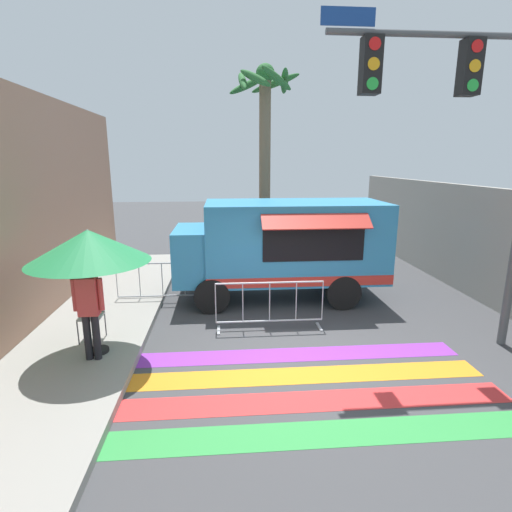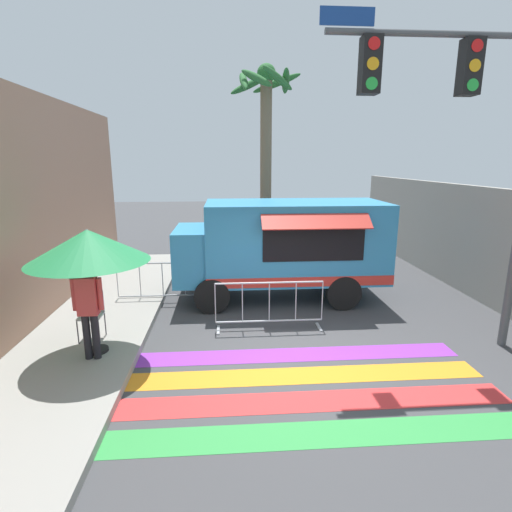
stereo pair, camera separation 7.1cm
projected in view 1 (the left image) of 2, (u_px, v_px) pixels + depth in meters
The scene contains 12 objects.
ground_plane at pixel (289, 353), 7.66m from camera, with size 60.00×60.00×0.00m, color #424244.
sidewalk_left at pixel (16, 360), 7.24m from camera, with size 4.40×16.00×0.15m.
concrete_wall_right at pixel (477, 242), 10.66m from camera, with size 0.20×16.00×2.96m.
crosswalk_painted at pixel (301, 388), 6.49m from camera, with size 6.40×2.84×0.01m.
food_truck at pixel (279, 244), 10.44m from camera, with size 5.39×2.59×2.58m.
traffic_signal_pole at pixel (467, 118), 6.95m from camera, with size 4.02×0.29×6.00m.
patio_umbrella at pixel (89, 246), 6.93m from camera, with size 2.10×2.10×2.30m.
folding_chair at pixel (92, 311), 7.85m from camera, with size 0.42×0.42×0.95m.
vendor_person at pixel (89, 305), 6.90m from camera, with size 0.53×0.23×1.78m.
barricade_front at pixel (270, 306), 8.63m from camera, with size 2.35×0.44×1.09m.
barricade_side at pixel (162, 283), 10.26m from camera, with size 2.31×0.44×1.09m.
palm_tree at pixel (264, 134), 13.21m from camera, with size 2.51×2.26×6.63m.
Camera 1 is at (-1.21, -6.94, 3.60)m, focal length 28.00 mm.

